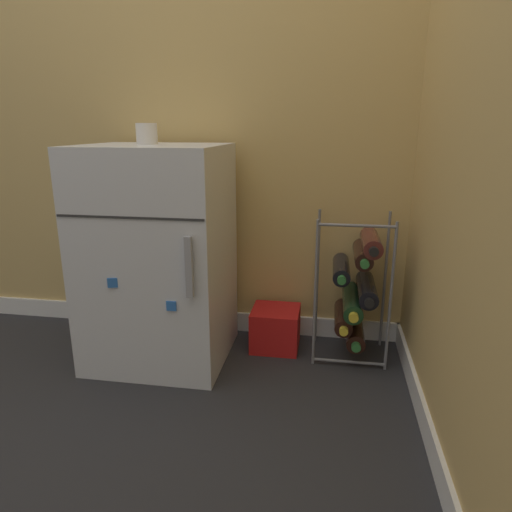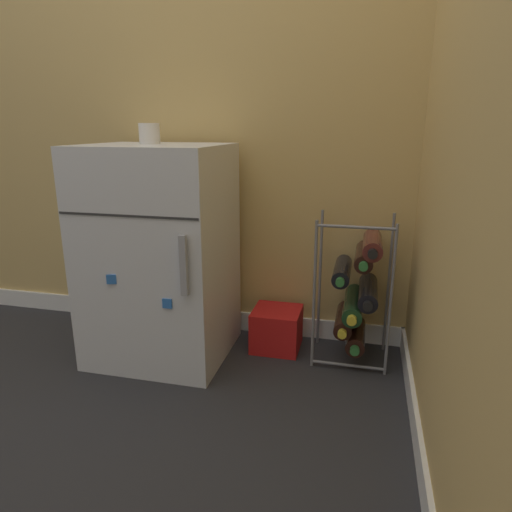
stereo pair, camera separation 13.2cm
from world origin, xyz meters
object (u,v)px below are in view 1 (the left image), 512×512
wine_rack (356,289)px  soda_box (275,328)px  mini_fridge (158,256)px  fridge_top_cup (147,134)px

wine_rack → soda_box: wine_rack is taller
mini_fridge → fridge_top_cup: size_ratio=10.92×
soda_box → fridge_top_cup: fridge_top_cup is taller
mini_fridge → fridge_top_cup: fridge_top_cup is taller
mini_fridge → soda_box: mini_fridge is taller
wine_rack → soda_box: (-0.34, 0.02, -0.21)m
soda_box → fridge_top_cup: 0.98m
soda_box → fridge_top_cup: size_ratio=2.55×
mini_fridge → fridge_top_cup: bearing=137.7°
mini_fridge → fridge_top_cup: (-0.03, 0.02, 0.48)m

